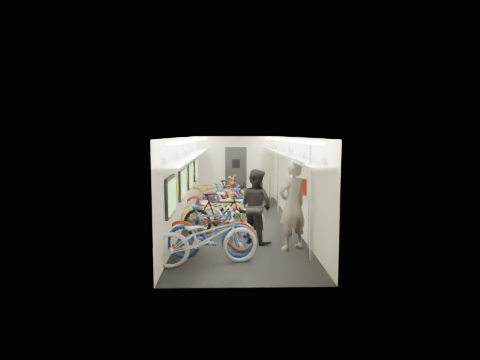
{
  "coord_description": "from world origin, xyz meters",
  "views": [
    {
      "loc": [
        -0.28,
        -11.74,
        2.49
      ],
      "look_at": [
        0.05,
        0.76,
        1.15
      ],
      "focal_mm": 32.0,
      "sensor_mm": 36.0,
      "label": 1
    }
  ],
  "objects": [
    {
      "name": "train_car_shell",
      "position": [
        -0.36,
        0.71,
        1.66
      ],
      "size": [
        10.0,
        10.0,
        10.0
      ],
      "color": "black",
      "rests_on": "ground"
    },
    {
      "name": "bicycle_8",
      "position": [
        -0.68,
        0.97,
        0.53
      ],
      "size": [
        2.13,
        1.4,
        1.06
      ],
      "primitive_type": "imported",
      "rotation": [
        0.0,
        0.0,
        1.95
      ],
      "color": "maroon",
      "rests_on": "ground"
    },
    {
      "name": "bicycle_2",
      "position": [
        -0.67,
        -2.83,
        0.51
      ],
      "size": [
        2.03,
        0.93,
        1.03
      ],
      "primitive_type": "imported",
      "rotation": [
        0.0,
        0.0,
        1.44
      ],
      "color": "maroon",
      "rests_on": "ground"
    },
    {
      "name": "bicycle_0",
      "position": [
        -0.71,
        -3.77,
        0.53
      ],
      "size": [
        2.15,
        1.25,
        1.07
      ],
      "primitive_type": "imported",
      "rotation": [
        0.0,
        0.0,
        1.86
      ],
      "color": "#BBBBC0",
      "rests_on": "ground"
    },
    {
      "name": "passenger_mid",
      "position": [
        0.34,
        -2.08,
        0.85
      ],
      "size": [
        1.05,
        1.04,
        1.71
      ],
      "primitive_type": "imported",
      "rotation": [
        0.0,
        0.0,
        2.38
      ],
      "color": "black",
      "rests_on": "ground"
    },
    {
      "name": "bicycle_10",
      "position": [
        -0.73,
        2.38,
        0.57
      ],
      "size": [
        2.31,
        1.38,
        1.15
      ],
      "primitive_type": "imported",
      "rotation": [
        0.0,
        0.0,
        1.26
      ],
      "color": "#C68E12",
      "rests_on": "ground"
    },
    {
      "name": "bicycle_3",
      "position": [
        -0.5,
        -1.6,
        0.54
      ],
      "size": [
        1.86,
        0.78,
        1.08
      ],
      "primitive_type": "imported",
      "rotation": [
        0.0,
        0.0,
        1.41
      ],
      "color": "black",
      "rests_on": "ground"
    },
    {
      "name": "bicycle_7",
      "position": [
        -0.37,
        1.13,
        0.51
      ],
      "size": [
        1.73,
        0.64,
        1.02
      ],
      "primitive_type": "imported",
      "rotation": [
        0.0,
        0.0,
        1.47
      ],
      "color": "#1B46A5",
      "rests_on": "ground"
    },
    {
      "name": "passenger_near",
      "position": [
        1.09,
        -2.69,
        0.97
      ],
      "size": [
        0.85,
        0.77,
        1.95
      ],
      "primitive_type": "imported",
      "rotation": [
        0.0,
        0.0,
        3.69
      ],
      "color": "slate",
      "rests_on": "ground"
    },
    {
      "name": "bicycle_6",
      "position": [
        -0.72,
        -0.2,
        0.48
      ],
      "size": [
        1.86,
        0.81,
        0.95
      ],
      "primitive_type": "imported",
      "rotation": [
        0.0,
        0.0,
        1.67
      ],
      "color": "#ACAEB1",
      "rests_on": "ground"
    },
    {
      "name": "bicycle_5",
      "position": [
        -0.23,
        -1.04,
        0.51
      ],
      "size": [
        1.74,
        0.63,
        1.02
      ],
      "primitive_type": "imported",
      "rotation": [
        0.0,
        0.0,
        1.49
      ],
      "color": "white",
      "rests_on": "ground"
    },
    {
      "name": "bicycle_1",
      "position": [
        -0.64,
        -3.35,
        0.54
      ],
      "size": [
        1.8,
        0.52,
        1.08
      ],
      "primitive_type": "imported",
      "rotation": [
        0.0,
        0.0,
        1.58
      ],
      "color": "navy",
      "rests_on": "ground"
    },
    {
      "name": "bicycle_9",
      "position": [
        -0.16,
        1.45,
        0.54
      ],
      "size": [
        1.81,
        0.56,
        1.08
      ],
      "primitive_type": "imported",
      "rotation": [
        0.0,
        0.0,
        1.6
      ],
      "color": "black",
      "rests_on": "ground"
    },
    {
      "name": "bicycle_4",
      "position": [
        -0.69,
        -0.61,
        0.49
      ],
      "size": [
        1.97,
        1.38,
        0.98
      ],
      "primitive_type": "imported",
      "rotation": [
        0.0,
        0.0,
        2.01
      ],
      "color": "yellow",
      "rests_on": "ground"
    },
    {
      "name": "backpack",
      "position": [
        1.38,
        -2.03,
        1.28
      ],
      "size": [
        0.27,
        0.16,
        0.38
      ],
      "primitive_type": "cube",
      "rotation": [
        0.0,
        0.0,
        0.07
      ],
      "color": "red",
      "rests_on": "passenger_near"
    }
  ]
}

